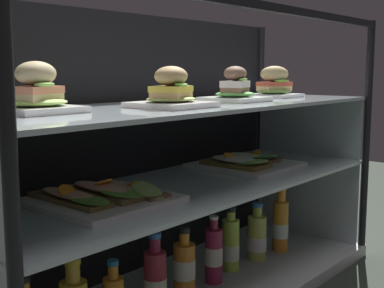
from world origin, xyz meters
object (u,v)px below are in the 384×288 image
Objects in this scene: plated_roll_sandwich_near_left_corner at (171,92)px; juice_bottle_front_second at (231,245)px; juice_bottle_front_right_end at (155,281)px; juice_bottle_back_left at (257,237)px; juice_bottle_front_left_end at (214,254)px; plated_roll_sandwich_center at (274,85)px; plated_roll_sandwich_far_right at (37,94)px; juice_bottle_back_right at (184,268)px; open_sandwich_tray_mid_right at (245,162)px; plated_roll_sandwich_right_of_center at (235,89)px; open_sandwich_tray_right_of_center at (103,196)px; juice_bottle_tucked_behind at (280,225)px.

plated_roll_sandwich_near_left_corner is 0.86× the size of juice_bottle_front_second.
plated_roll_sandwich_near_left_corner is 0.55m from juice_bottle_front_right_end.
juice_bottle_front_right_end is at bearing -178.51° from juice_bottle_back_left.
plated_roll_sandwich_center is at bearing 5.02° from juice_bottle_front_left_end.
plated_roll_sandwich_far_right is at bearing 175.41° from juice_bottle_front_second.
plated_roll_sandwich_center is at bearing 6.77° from plated_roll_sandwich_near_left_corner.
plated_roll_sandwich_near_left_corner is 0.57m from juice_bottle_back_right.
open_sandwich_tray_mid_right is at bearing 7.09° from juice_bottle_back_right.
plated_roll_sandwich_right_of_center is 0.34m from plated_roll_sandwich_center.
plated_roll_sandwich_right_of_center is at bearing -171.05° from plated_roll_sandwich_center.
plated_roll_sandwich_right_of_center is 0.60m from open_sandwich_tray_right_of_center.
plated_roll_sandwich_far_right is at bearing 168.27° from open_sandwich_tray_right_of_center.
plated_roll_sandwich_center is 0.80× the size of juice_bottle_back_left.
plated_roll_sandwich_center is (1.03, -0.04, -0.00)m from plated_roll_sandwich_far_right.
juice_bottle_front_right_end is 0.95× the size of juice_bottle_tucked_behind.
open_sandwich_tray_right_of_center is 1.47× the size of juice_bottle_front_second.
juice_bottle_back_right is at bearing -177.01° from juice_bottle_front_second.
open_sandwich_tray_right_of_center is at bearing 177.58° from juice_bottle_front_second.
juice_bottle_back_left is at bearing 172.71° from juice_bottle_tucked_behind.
juice_bottle_front_second is (0.27, 0.01, 0.00)m from juice_bottle_back_right.
plated_roll_sandwich_center is (0.33, 0.05, 0.01)m from plated_roll_sandwich_right_of_center.
juice_bottle_tucked_behind is (-0.01, -0.05, -0.55)m from plated_roll_sandwich_center.
juice_bottle_back_left is (0.56, 0.01, -0.01)m from juice_bottle_front_right_end.
juice_bottle_tucked_behind is at bearing -3.48° from open_sandwich_tray_right_of_center.
open_sandwich_tray_right_of_center reaches higher than juice_bottle_front_left_end.
open_sandwich_tray_mid_right is 0.31m from juice_bottle_front_second.
juice_bottle_tucked_behind reaches higher than juice_bottle_front_left_end.
plated_roll_sandwich_far_right is 0.37m from plated_roll_sandwich_near_left_corner.
plated_roll_sandwich_near_left_corner is 0.78m from juice_bottle_back_left.
open_sandwich_tray_mid_right is 1.53× the size of juice_bottle_back_right.
juice_bottle_back_left is at bearing -3.89° from juice_bottle_front_second.
plated_roll_sandwich_far_right is at bearing 172.60° from juice_bottle_front_left_end.
juice_bottle_tucked_behind reaches higher than juice_bottle_front_second.
plated_roll_sandwich_right_of_center is at bearing -157.00° from open_sandwich_tray_mid_right.
juice_bottle_front_second is at bearing -164.80° from open_sandwich_tray_mid_right.
plated_roll_sandwich_far_right reaches higher than juice_bottle_back_left.
plated_roll_sandwich_right_of_center is 0.63m from juice_bottle_tucked_behind.
open_sandwich_tray_mid_right is 1.40× the size of juice_bottle_front_right_end.
juice_bottle_tucked_behind is at bearing -5.53° from juice_bottle_front_second.
plated_roll_sandwich_right_of_center is at bearing -172.43° from juice_bottle_back_left.
juice_bottle_back_right is (0.11, 0.05, -0.56)m from plated_roll_sandwich_near_left_corner.
plated_roll_sandwich_right_of_center reaches higher than plated_roll_sandwich_near_left_corner.
open_sandwich_tray_mid_right is (0.51, 0.10, -0.28)m from plated_roll_sandwich_near_left_corner.
open_sandwich_tray_right_of_center is at bearing -11.73° from plated_roll_sandwich_far_right.
juice_bottle_front_left_end is at bearing 9.67° from plated_roll_sandwich_near_left_corner.
juice_bottle_back_right is (-0.40, -0.05, -0.28)m from open_sandwich_tray_mid_right.
juice_bottle_front_left_end is at bearing -174.98° from plated_roll_sandwich_center.
plated_roll_sandwich_center is 0.51× the size of open_sandwich_tray_right_of_center.
juice_bottle_front_second is 0.15m from juice_bottle_back_left.
juice_bottle_back_right is 0.96× the size of juice_bottle_front_second.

